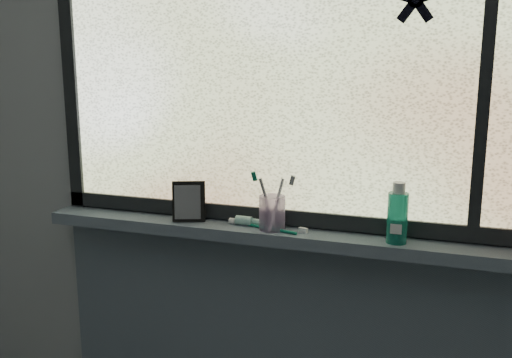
{
  "coord_description": "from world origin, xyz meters",
  "views": [
    {
      "loc": [
        0.51,
        -0.46,
        1.56
      ],
      "look_at": [
        -0.0,
        1.05,
        1.22
      ],
      "focal_mm": 40.0,
      "sensor_mm": 36.0,
      "label": 1
    }
  ],
  "objects": [
    {
      "name": "starfish_sticker",
      "position": [
        0.4,
        1.27,
        1.72
      ],
      "size": [
        0.15,
        0.02,
        0.15
      ],
      "primitive_type": null,
      "color": "black",
      "rests_on": "window_pane"
    },
    {
      "name": "toothbrush_cup",
      "position": [
        -0.01,
        1.22,
        1.08
      ],
      "size": [
        0.1,
        0.1,
        0.11
      ],
      "primitive_type": "cylinder",
      "rotation": [
        0.0,
        0.0,
        0.28
      ],
      "color": "#D7B0E9",
      "rests_on": "windowsill"
    },
    {
      "name": "frame_bottom",
      "position": [
        0.0,
        1.28,
        1.05
      ],
      "size": [
        1.6,
        0.03,
        0.05
      ],
      "primitive_type": "cube",
      "color": "black",
      "rests_on": "windowsill"
    },
    {
      "name": "wall_back",
      "position": [
        0.0,
        1.3,
        1.25
      ],
      "size": [
        3.0,
        0.01,
        2.5
      ],
      "primitive_type": "cube",
      "color": "#9EA3A8",
      "rests_on": "ground"
    },
    {
      "name": "frame_left",
      "position": [
        -0.78,
        1.28,
        1.53
      ],
      "size": [
        0.05,
        0.03,
        1.1
      ],
      "primitive_type": "cube",
      "color": "black",
      "rests_on": "wall_back"
    },
    {
      "name": "mouthwash_bottle",
      "position": [
        0.39,
        1.21,
        1.11
      ],
      "size": [
        0.07,
        0.07,
        0.15
      ],
      "primitive_type": "cylinder",
      "rotation": [
        0.0,
        0.0,
        -0.23
      ],
      "color": "teal",
      "rests_on": "windowsill"
    },
    {
      "name": "windowsill",
      "position": [
        0.0,
        1.23,
        1.0
      ],
      "size": [
        1.62,
        0.14,
        0.04
      ],
      "primitive_type": "cube",
      "color": "slate",
      "rests_on": "wall_back"
    },
    {
      "name": "window_pane",
      "position": [
        0.0,
        1.28,
        1.53
      ],
      "size": [
        1.5,
        0.01,
        1.0
      ],
      "primitive_type": "cube",
      "color": "silver",
      "rests_on": "wall_back"
    },
    {
      "name": "frame_mullion",
      "position": [
        0.6,
        1.28,
        1.53
      ],
      "size": [
        0.03,
        0.03,
        1.0
      ],
      "primitive_type": "cube",
      "color": "black",
      "rests_on": "wall_back"
    },
    {
      "name": "toothbrush_lying",
      "position": [
        -0.0,
        1.21,
        1.03
      ],
      "size": [
        0.22,
        0.08,
        0.01
      ],
      "primitive_type": null,
      "rotation": [
        0.0,
        0.0,
        -0.25
      ],
      "color": "#0B6B50",
      "rests_on": "windowsill"
    },
    {
      "name": "vanity_mirror",
      "position": [
        -0.3,
        1.22,
        1.09
      ],
      "size": [
        0.12,
        0.09,
        0.14
      ],
      "primitive_type": "cube",
      "rotation": [
        0.0,
        0.0,
        0.38
      ],
      "color": "black",
      "rests_on": "windowsill"
    },
    {
      "name": "toothpaste_tube",
      "position": [
        -0.09,
        1.24,
        1.04
      ],
      "size": [
        0.17,
        0.06,
        0.03
      ],
      "primitive_type": null,
      "rotation": [
        0.0,
        0.0,
        -0.11
      ],
      "color": "white",
      "rests_on": "windowsill"
    }
  ]
}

